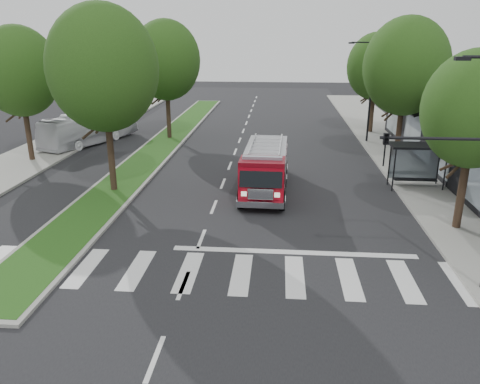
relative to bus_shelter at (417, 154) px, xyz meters
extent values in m
plane|color=black|center=(-11.20, -8.15, -2.04)|extent=(140.00, 140.00, 0.00)
cube|color=gray|center=(1.30, 1.85, -1.96)|extent=(5.00, 80.00, 0.15)
cube|color=gray|center=(-25.70, 1.85, -1.96)|extent=(5.00, 80.00, 0.15)
cube|color=gray|center=(-17.20, 9.85, -1.97)|extent=(3.00, 50.00, 0.14)
cube|color=#163E11|center=(-17.20, 9.85, -1.89)|extent=(2.60, 49.50, 0.02)
cylinder|color=black|center=(-1.40, -0.75, -0.79)|extent=(0.08, 0.08, 2.50)
cylinder|color=black|center=(1.40, -0.75, -0.79)|extent=(0.08, 0.08, 2.50)
cylinder|color=black|center=(-1.40, 0.45, -0.79)|extent=(0.08, 0.08, 2.50)
cylinder|color=black|center=(1.40, 0.45, -0.79)|extent=(0.08, 0.08, 2.50)
cube|color=black|center=(0.00, -0.15, 0.51)|extent=(3.20, 1.60, 0.12)
cube|color=#8C99A5|center=(0.00, 0.55, -0.74)|extent=(2.80, 0.04, 1.80)
cube|color=black|center=(0.00, -0.15, -1.49)|extent=(2.40, 0.40, 0.08)
cylinder|color=black|center=(0.30, -6.15, -0.17)|extent=(0.36, 0.36, 3.74)
ellipsoid|color=#15330D|center=(0.30, -6.15, 3.49)|extent=(4.40, 4.40, 5.06)
cylinder|color=black|center=(0.30, 5.85, 0.16)|extent=(0.36, 0.36, 4.40)
ellipsoid|color=#15330D|center=(0.30, 5.85, 4.46)|extent=(5.60, 5.60, 6.44)
cylinder|color=black|center=(0.30, 15.85, -0.06)|extent=(0.36, 0.36, 3.96)
ellipsoid|color=#15330D|center=(0.30, 15.85, 3.81)|extent=(5.00, 5.00, 5.75)
cylinder|color=black|center=(-17.20, -2.15, 0.27)|extent=(0.36, 0.36, 4.62)
ellipsoid|color=#15330D|center=(-17.20, -2.15, 4.79)|extent=(5.80, 5.80, 6.67)
cylinder|color=black|center=(-17.20, 11.85, 0.16)|extent=(0.36, 0.36, 4.40)
ellipsoid|color=#15330D|center=(-17.20, 11.85, 4.46)|extent=(5.60, 5.60, 6.44)
cylinder|color=black|center=(-25.20, 3.85, 0.05)|extent=(0.36, 0.36, 4.18)
ellipsoid|color=#15330D|center=(-25.20, 3.85, 4.14)|extent=(5.20, 5.20, 5.98)
cube|color=black|center=(-2.50, -11.65, 5.81)|extent=(0.45, 0.20, 0.12)
cylinder|color=black|center=(-2.70, -11.65, 3.36)|extent=(4.00, 0.10, 0.10)
imported|color=black|center=(-4.50, -11.65, 2.96)|extent=(0.18, 0.22, 1.10)
cylinder|color=black|center=(-0.70, 11.85, 1.96)|extent=(0.16, 0.16, 8.00)
cylinder|color=black|center=(-1.60, 11.85, 5.86)|extent=(1.80, 0.10, 0.10)
cube|color=black|center=(-2.50, 11.85, 5.81)|extent=(0.45, 0.20, 0.12)
cube|color=#68050F|center=(-8.64, -1.14, -1.58)|extent=(2.49, 7.71, 0.23)
cube|color=#A10817|center=(-8.62, -0.41, -0.63)|extent=(2.44, 5.89, 1.82)
cube|color=#A10817|center=(-8.72, -3.97, -0.63)|extent=(2.32, 1.70, 1.91)
cube|color=#B2B2B7|center=(-8.62, -0.41, 0.33)|extent=(2.44, 5.89, 0.11)
cylinder|color=#B2B2B7|center=(-9.44, -0.39, 0.51)|extent=(0.25, 5.47, 0.09)
cylinder|color=#B2B2B7|center=(-7.80, -0.44, 0.51)|extent=(0.25, 5.47, 0.09)
cube|color=silver|center=(-8.75, -5.01, -1.49)|extent=(2.38, 0.39, 0.32)
cube|color=#8C99A5|center=(-8.72, -3.97, 0.60)|extent=(2.01, 0.38, 0.16)
cylinder|color=black|center=(-9.78, -4.21, -1.54)|extent=(0.35, 1.01, 1.00)
cylinder|color=black|center=(-7.69, -4.27, -1.54)|extent=(0.35, 1.01, 1.00)
cylinder|color=black|center=(-9.67, -0.39, -1.54)|extent=(0.35, 1.01, 1.00)
cylinder|color=black|center=(-7.58, -0.44, -1.54)|extent=(0.35, 1.01, 1.00)
cylinder|color=black|center=(-9.61, 1.80, -1.54)|extent=(0.35, 1.01, 1.00)
cylinder|color=black|center=(-7.51, 1.74, -1.54)|extent=(0.35, 1.01, 1.00)
imported|color=silver|center=(-23.20, 9.75, -0.74)|extent=(5.45, 9.46, 2.59)
camera|label=1|loc=(-7.94, -26.71, 6.54)|focal=35.00mm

